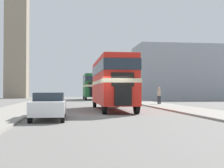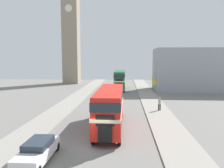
# 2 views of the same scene
# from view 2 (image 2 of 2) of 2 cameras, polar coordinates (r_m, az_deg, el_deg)

# --- Properties ---
(ground_plane) EXTENTS (120.00, 120.00, 0.00)m
(ground_plane) POSITION_cam_2_polar(r_m,az_deg,el_deg) (18.53, -4.23, -16.04)
(ground_plane) COLOR slate
(sidewalk_right) EXTENTS (3.50, 120.00, 0.12)m
(sidewalk_right) POSITION_cam_2_polar(r_m,az_deg,el_deg) (18.85, 17.38, -15.72)
(sidewalk_right) COLOR gray
(sidewalk_right) RESTS_ON ground_plane
(sidewalk_left) EXTENTS (3.50, 120.00, 0.12)m
(sidewalk_left) POSITION_cam_2_polar(r_m,az_deg,el_deg) (20.51, -23.88, -14.15)
(sidewalk_left) COLOR gray
(sidewalk_left) RESTS_ON ground_plane
(double_decker_bus) EXTENTS (2.49, 10.87, 4.07)m
(double_decker_bus) POSITION_cam_2_polar(r_m,az_deg,el_deg) (22.42, -0.51, -5.53)
(double_decker_bus) COLOR red
(double_decker_bus) RESTS_ON ground_plane
(bus_distant) EXTENTS (2.44, 10.42, 4.38)m
(bus_distant) POSITION_cam_2_polar(r_m,az_deg,el_deg) (51.76, 2.06, 1.41)
(bus_distant) COLOR #1E602D
(bus_distant) RESTS_ON ground_plane
(car_parked_near) EXTENTS (1.75, 4.68, 1.46)m
(car_parked_near) POSITION_cam_2_polar(r_m,az_deg,el_deg) (16.71, -18.77, -16.11)
(car_parked_near) COLOR white
(car_parked_near) RESTS_ON ground_plane
(pedestrian_walking) EXTENTS (0.37, 0.37, 1.82)m
(pedestrian_walking) POSITION_cam_2_polar(r_m,az_deg,el_deg) (30.82, 12.30, -4.86)
(pedestrian_walking) COLOR #282833
(pedestrian_walking) RESTS_ON sidewalk_right
(church_tower) EXTENTS (4.78, 4.78, 38.22)m
(church_tower) POSITION_cam_2_polar(r_m,az_deg,el_deg) (68.27, -10.73, 16.75)
(church_tower) COLOR gray
(church_tower) RESTS_ON ground_plane
(shop_building_block) EXTENTS (20.68, 8.81, 9.63)m
(shop_building_block) POSITION_cam_2_polar(r_m,az_deg,el_deg) (53.91, 21.99, 3.50)
(shop_building_block) COLOR #999EA8
(shop_building_block) RESTS_ON ground_plane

